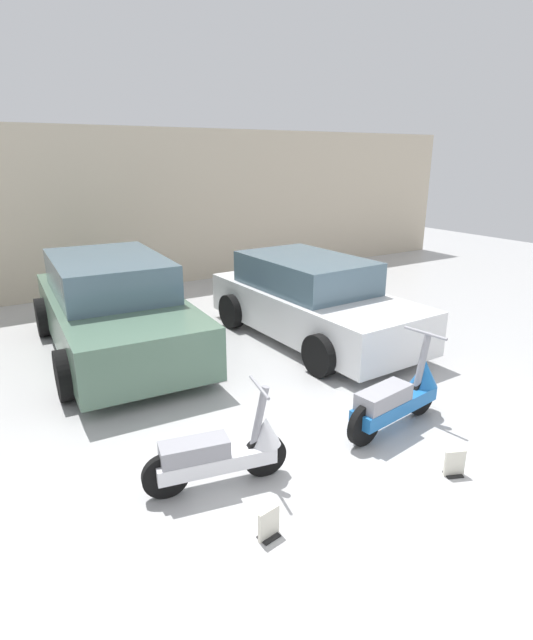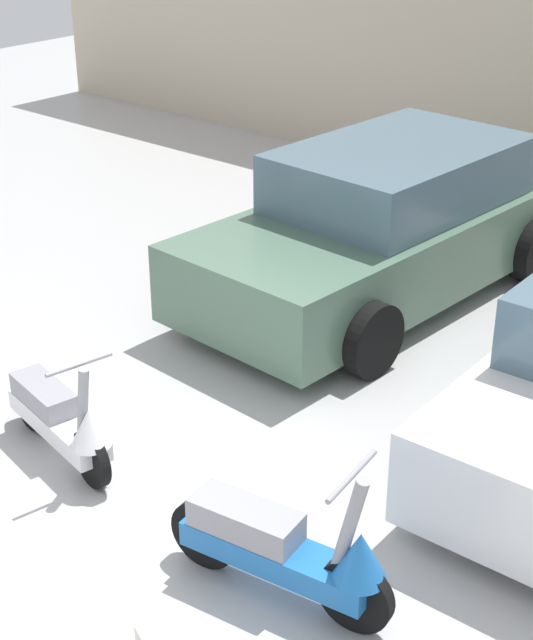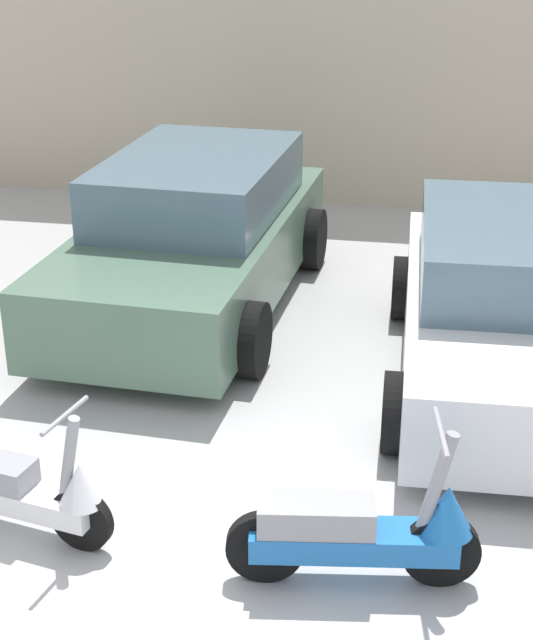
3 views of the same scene
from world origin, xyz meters
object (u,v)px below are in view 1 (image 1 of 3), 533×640
object	(u,v)px
scooter_front_left	(223,452)
placard_near_left_scooter	(269,525)
car_rear_left	(114,308)
car_rear_center	(311,300)
scooter_front_right	(399,396)
placard_near_right_scooter	(454,465)

from	to	relation	value
scooter_front_left	placard_near_left_scooter	xyz separation A→B (m)	(-0.01, -0.80, -0.22)
car_rear_left	car_rear_center	bearing A→B (deg)	72.28
scooter_front_right	placard_near_right_scooter	xyz separation A→B (m)	(-0.21, -0.93, -0.25)
scooter_front_right	car_rear_center	xyz separation A→B (m)	(0.90, 2.83, 0.27)
placard_near_left_scooter	car_rear_center	bearing A→B (deg)	49.41
placard_near_left_scooter	car_rear_left	bearing A→B (deg)	88.36
scooter_front_left	scooter_front_right	bearing A→B (deg)	8.84
placard_near_left_scooter	placard_near_right_scooter	size ratio (longest dim) A/B	1.00
scooter_front_right	car_rear_center	bearing A→B (deg)	64.23
scooter_front_left	car_rear_center	size ratio (longest dim) A/B	0.34
scooter_front_left	car_rear_center	bearing A→B (deg)	53.63
scooter_front_right	placard_near_left_scooter	bearing A→B (deg)	-169.89
scooter_front_left	scooter_front_right	world-z (taller)	scooter_front_right
car_rear_center	placard_near_right_scooter	bearing A→B (deg)	-18.26
placard_near_right_scooter	scooter_front_left	bearing A→B (deg)	151.63
car_rear_left	placard_near_left_scooter	distance (m)	4.68
scooter_front_left	car_rear_center	xyz separation A→B (m)	(3.02, 2.74, 0.30)
car_rear_center	placard_near_right_scooter	size ratio (longest dim) A/B	15.20
scooter_front_right	placard_near_right_scooter	bearing A→B (deg)	-110.83
car_rear_left	car_rear_center	size ratio (longest dim) A/B	1.09
placard_near_right_scooter	placard_near_left_scooter	bearing A→B (deg)	173.07
placard_near_left_scooter	placard_near_right_scooter	distance (m)	1.93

